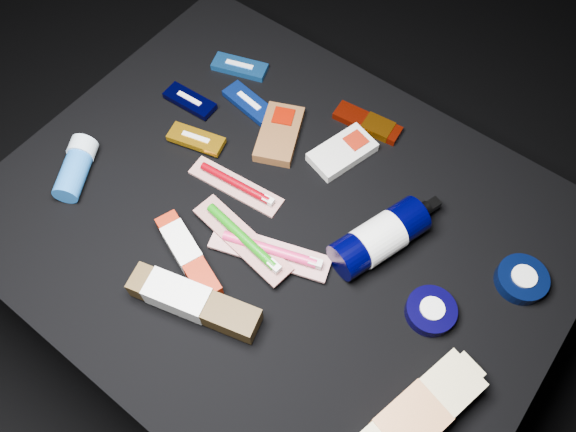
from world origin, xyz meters
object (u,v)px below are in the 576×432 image
Objects in this scene: deodorant_stick at (76,167)px; toothpaste_carton_red at (186,253)px; bodywash_bottle at (419,414)px; lotion_bottle at (379,238)px.

toothpaste_carton_red is (0.27, -0.00, -0.01)m from deodorant_stick.
bodywash_bottle is 0.71m from deodorant_stick.
lotion_bottle is at bearing 148.73° from bodywash_bottle.
bodywash_bottle is at bearing -28.86° from deodorant_stick.
lotion_bottle is 1.72× the size of deodorant_stick.
deodorant_stick reaches higher than toothpaste_carton_red.
deodorant_stick is (-0.71, -0.01, 0.00)m from bodywash_bottle.
deodorant_stick is at bearing -165.50° from bodywash_bottle.
bodywash_bottle is at bearing -26.61° from lotion_bottle.
deodorant_stick is (-0.52, -0.21, -0.01)m from lotion_bottle.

